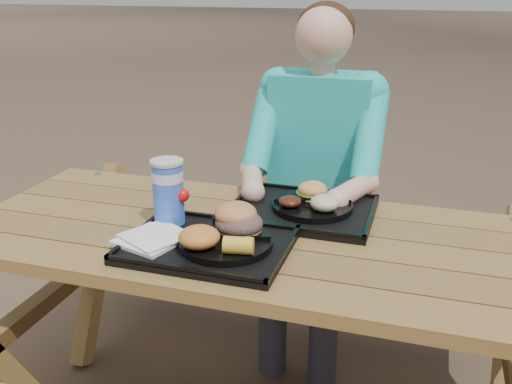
% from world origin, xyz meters
% --- Properties ---
extents(picnic_table, '(1.80, 1.49, 0.75)m').
position_xyz_m(picnic_table, '(0.00, 0.00, 0.38)').
color(picnic_table, '#999999').
rests_on(picnic_table, ground).
extents(tray_near, '(0.45, 0.35, 0.02)m').
position_xyz_m(tray_near, '(-0.09, -0.15, 0.76)').
color(tray_near, black).
rests_on(tray_near, picnic_table).
extents(tray_far, '(0.45, 0.35, 0.02)m').
position_xyz_m(tray_far, '(0.10, 0.18, 0.76)').
color(tray_far, black).
rests_on(tray_far, picnic_table).
extents(plate_near, '(0.26, 0.26, 0.02)m').
position_xyz_m(plate_near, '(-0.04, -0.15, 0.78)').
color(plate_near, black).
rests_on(plate_near, tray_near).
extents(plate_far, '(0.26, 0.26, 0.02)m').
position_xyz_m(plate_far, '(0.13, 0.19, 0.78)').
color(plate_far, black).
rests_on(plate_far, tray_far).
extents(napkin_stack, '(0.21, 0.21, 0.02)m').
position_xyz_m(napkin_stack, '(-0.25, -0.18, 0.78)').
color(napkin_stack, white).
rests_on(napkin_stack, tray_near).
extents(soda_cup, '(0.09, 0.09, 0.19)m').
position_xyz_m(soda_cup, '(-0.26, -0.05, 0.86)').
color(soda_cup, blue).
rests_on(soda_cup, tray_near).
extents(condiment_bbq, '(0.05, 0.05, 0.03)m').
position_xyz_m(condiment_bbq, '(-0.10, -0.03, 0.79)').
color(condiment_bbq, black).
rests_on(condiment_bbq, tray_near).
extents(condiment_mustard, '(0.06, 0.06, 0.03)m').
position_xyz_m(condiment_mustard, '(-0.04, -0.02, 0.79)').
color(condiment_mustard, yellow).
rests_on(condiment_mustard, tray_near).
extents(sandwich, '(0.13, 0.13, 0.13)m').
position_xyz_m(sandwich, '(-0.02, -0.09, 0.86)').
color(sandwich, '#C67D45').
rests_on(sandwich, plate_near).
extents(mac_cheese, '(0.11, 0.11, 0.06)m').
position_xyz_m(mac_cheese, '(-0.09, -0.21, 0.82)').
color(mac_cheese, orange).
rests_on(mac_cheese, plate_near).
extents(corn_cob, '(0.09, 0.09, 0.05)m').
position_xyz_m(corn_cob, '(0.02, -0.22, 0.81)').
color(corn_cob, yellow).
rests_on(corn_cob, plate_near).
extents(cutlery_far, '(0.07, 0.15, 0.01)m').
position_xyz_m(cutlery_far, '(-0.08, 0.19, 0.77)').
color(cutlery_far, black).
rests_on(cutlery_far, tray_far).
extents(burger, '(0.10, 0.10, 0.09)m').
position_xyz_m(burger, '(0.12, 0.23, 0.83)').
color(burger, '#E29850').
rests_on(burger, plate_far).
extents(baked_beans, '(0.07, 0.07, 0.03)m').
position_xyz_m(baked_beans, '(0.07, 0.14, 0.81)').
color(baked_beans, '#441C0D').
rests_on(baked_beans, plate_far).
extents(potato_salad, '(0.09, 0.09, 0.05)m').
position_xyz_m(potato_salad, '(0.18, 0.14, 0.81)').
color(potato_salad, beige).
rests_on(potato_salad, plate_far).
extents(diner, '(0.48, 0.84, 1.28)m').
position_xyz_m(diner, '(0.06, 0.64, 0.64)').
color(diner, '#1CAEC7').
rests_on(diner, ground).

